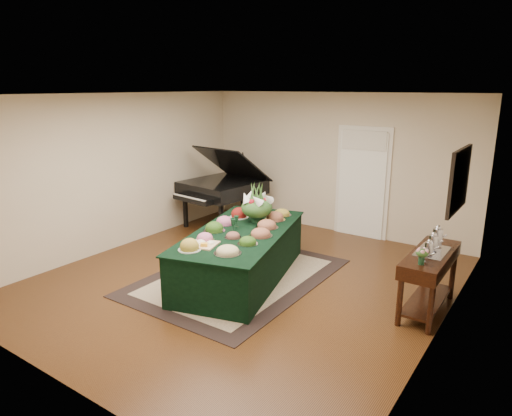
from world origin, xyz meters
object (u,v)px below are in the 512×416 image
Objects in this scene: buffet_table at (241,254)px; floral_centerpiece at (257,204)px; grand_piano at (222,187)px; mahogany_sideboard at (430,266)px.

buffet_table is 5.71× the size of floral_centerpiece.
floral_centerpiece is at bearing -37.99° from grand_piano.
buffet_table is 2.64m from mahogany_sideboard.
grand_piano is 1.30× the size of mahogany_sideboard.
buffet_table is at bearing -45.64° from grand_piano.
buffet_table is 2.17× the size of mahogany_sideboard.
mahogany_sideboard is (2.64, -0.00, -0.43)m from floral_centerpiece.
grand_piano is 4.70m from mahogany_sideboard.
grand_piano is at bearing 162.24° from mahogany_sideboard.
floral_centerpiece is (-0.06, 0.51, 0.67)m from buffet_table.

